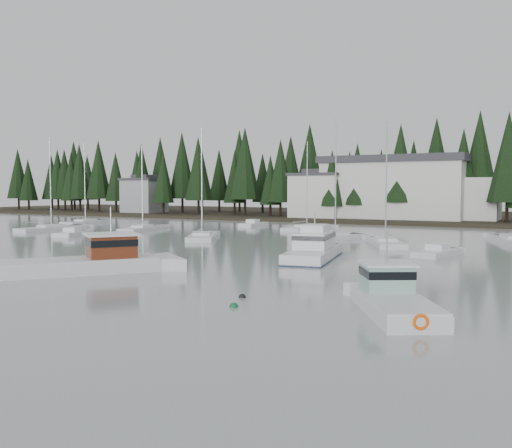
# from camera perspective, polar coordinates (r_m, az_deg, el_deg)

# --- Properties ---
(ground) EXTENTS (260.00, 260.00, 0.00)m
(ground) POSITION_cam_1_polar(r_m,az_deg,el_deg) (28.32, -23.03, -8.31)
(ground) COLOR #8E9599
(ground) RESTS_ON ground
(far_shore_land) EXTENTS (240.00, 54.00, 1.00)m
(far_shore_land) POSITION_cam_1_polar(r_m,az_deg,el_deg) (116.29, 17.88, 0.58)
(far_shore_land) COLOR black
(far_shore_land) RESTS_ON ground
(conifer_treeline) EXTENTS (200.00, 22.00, 20.00)m
(conifer_treeline) POSITION_cam_1_polar(r_m,az_deg,el_deg) (105.52, 16.75, 0.31)
(conifer_treeline) COLOR black
(conifer_treeline) RESTS_ON ground
(house_west) EXTENTS (9.54, 7.42, 8.75)m
(house_west) POSITION_cam_1_polar(r_m,az_deg,el_deg) (104.02, 6.23, 2.96)
(house_west) COLOR silver
(house_west) RESTS_ON ground
(house_far_west) EXTENTS (8.48, 7.42, 8.25)m
(house_far_west) POSITION_cam_1_polar(r_m,az_deg,el_deg) (127.76, -11.11, 2.91)
(house_far_west) COLOR #999EA0
(house_far_west) RESTS_ON ground
(harbor_inn) EXTENTS (29.50, 11.50, 10.90)m
(harbor_inn) POSITION_cam_1_polar(r_m,az_deg,el_deg) (102.46, 14.76, 3.49)
(harbor_inn) COLOR silver
(harbor_inn) RESTS_ON ground
(lobster_boat_brown) EXTENTS (8.84, 10.22, 5.05)m
(lobster_boat_brown) POSITION_cam_1_polar(r_m,az_deg,el_deg) (40.53, -16.44, -3.83)
(lobster_boat_brown) COLOR silver
(lobster_boat_brown) RESTS_ON ground
(cabin_cruiser_center) EXTENTS (5.04, 10.43, 4.30)m
(cabin_cruiser_center) POSITION_cam_1_polar(r_m,az_deg,el_deg) (46.23, 5.80, -2.72)
(cabin_cruiser_center) COLOR silver
(cabin_cruiser_center) RESTS_ON ground
(lobster_boat_teal) EXTENTS (6.07, 7.83, 4.19)m
(lobster_boat_teal) POSITION_cam_1_polar(r_m,az_deg,el_deg) (27.18, 13.49, -7.54)
(lobster_boat_teal) COLOR silver
(lobster_boat_teal) RESTS_ON ground
(sailboat_0) EXTENTS (3.63, 9.56, 13.43)m
(sailboat_0) POSITION_cam_1_polar(r_m,az_deg,el_deg) (95.99, -16.68, 0.05)
(sailboat_0) COLOR silver
(sailboat_0) RESTS_ON ground
(sailboat_1) EXTENTS (4.47, 9.95, 12.01)m
(sailboat_1) POSITION_cam_1_polar(r_m,az_deg,el_deg) (79.11, -11.26, -0.59)
(sailboat_1) COLOR silver
(sailboat_1) RESTS_ON ground
(sailboat_3) EXTENTS (6.70, 9.11, 13.02)m
(sailboat_3) POSITION_cam_1_polar(r_m,az_deg,el_deg) (64.83, -5.42, -1.43)
(sailboat_3) COLOR silver
(sailboat_3) RESTS_ON ground
(sailboat_4) EXTENTS (4.18, 9.10, 12.66)m
(sailboat_4) POSITION_cam_1_polar(r_m,az_deg,el_deg) (78.53, 5.11, -0.57)
(sailboat_4) COLOR silver
(sailboat_4) RESTS_ON ground
(sailboat_7) EXTENTS (6.41, 9.42, 12.93)m
(sailboat_7) POSITION_cam_1_polar(r_m,az_deg,el_deg) (58.99, 12.81, -2.00)
(sailboat_7) COLOR silver
(sailboat_7) RESTS_ON ground
(sailboat_9) EXTENTS (2.56, 10.52, 13.06)m
(sailboat_9) POSITION_cam_1_polar(r_m,az_deg,el_deg) (83.02, -19.77, -0.54)
(sailboat_9) COLOR silver
(sailboat_9) RESTS_ON ground
(sailboat_10) EXTENTS (5.35, 8.76, 14.06)m
(sailboat_10) POSITION_cam_1_polar(r_m,az_deg,el_deg) (64.73, 7.92, -1.44)
(sailboat_10) COLOR silver
(sailboat_10) RESTS_ON ground
(runabout_0) EXTENTS (4.04, 6.43, 1.42)m
(runabout_0) POSITION_cam_1_polar(r_m,az_deg,el_deg) (72.55, -17.87, -1.01)
(runabout_0) COLOR silver
(runabout_0) RESTS_ON ground
(runabout_1) EXTENTS (3.39, 6.03, 1.42)m
(runabout_1) POSITION_cam_1_polar(r_m,az_deg,el_deg) (50.75, 17.70, -2.90)
(runabout_1) COLOR silver
(runabout_1) RESTS_ON ground
(runabout_3) EXTENTS (2.47, 5.75, 1.42)m
(runabout_3) POSITION_cam_1_polar(r_m,az_deg,el_deg) (86.77, -0.32, -0.12)
(runabout_3) COLOR silver
(runabout_3) RESTS_ON ground
(mooring_buoy_green) EXTENTS (0.44, 0.44, 0.44)m
(mooring_buoy_green) POSITION_cam_1_polar(r_m,az_deg,el_deg) (27.70, -2.24, -8.29)
(mooring_buoy_green) COLOR #145933
(mooring_buoy_green) RESTS_ON ground
(mooring_buoy_dark) EXTENTS (0.39, 0.39, 0.39)m
(mooring_buoy_dark) POSITION_cam_1_polar(r_m,az_deg,el_deg) (30.04, -1.39, -7.35)
(mooring_buoy_dark) COLOR black
(mooring_buoy_dark) RESTS_ON ground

